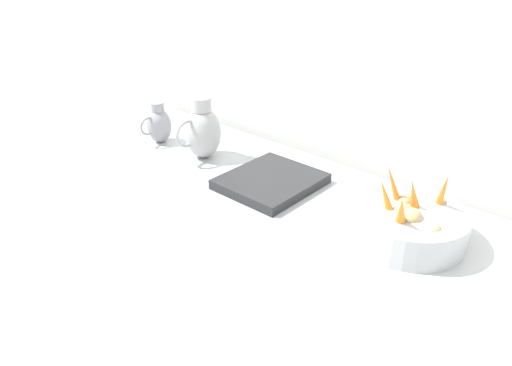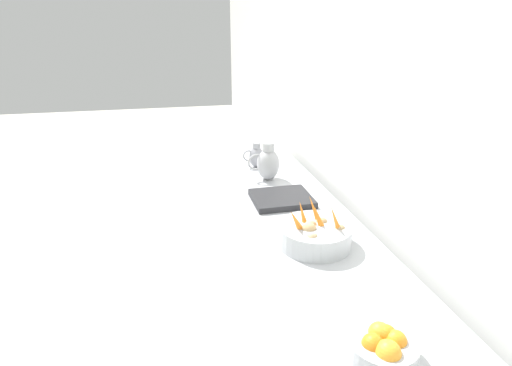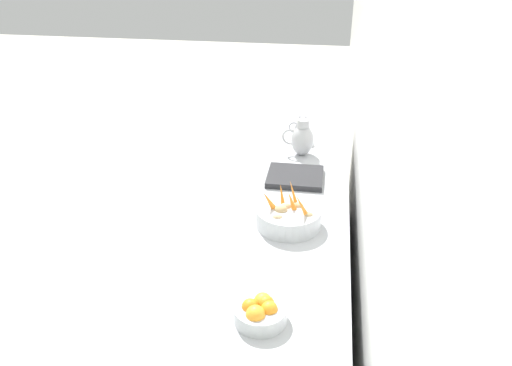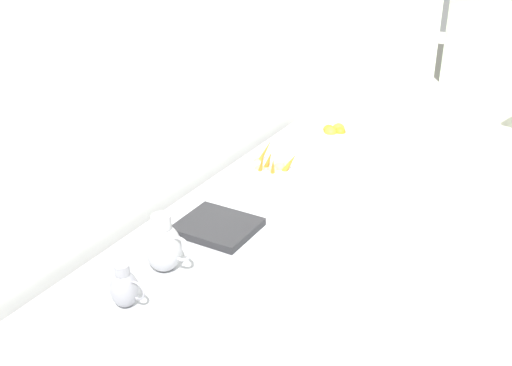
% 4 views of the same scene
% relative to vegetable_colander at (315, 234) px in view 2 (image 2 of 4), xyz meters
% --- Properties ---
extents(tile_wall_left, '(0.10, 9.43, 3.00)m').
position_rel_vegetable_colander_xyz_m(tile_wall_left, '(-0.43, 0.23, 0.57)').
color(tile_wall_left, white).
rests_on(tile_wall_left, ground_plane).
extents(prep_counter, '(0.67, 2.80, 0.87)m').
position_rel_vegetable_colander_xyz_m(prep_counter, '(0.01, -0.27, -0.49)').
color(prep_counter, '#ADAFB5').
rests_on(prep_counter, ground_plane).
extents(vegetable_colander, '(0.34, 0.34, 0.23)m').
position_rel_vegetable_colander_xyz_m(vegetable_colander, '(0.00, 0.00, 0.00)').
color(vegetable_colander, '#ADAFB5').
rests_on(vegetable_colander, prep_counter).
extents(orange_bowl, '(0.22, 0.22, 0.11)m').
position_rel_vegetable_colander_xyz_m(orange_bowl, '(0.04, 0.72, -0.01)').
color(orange_bowl, '#ADAFB5').
rests_on(orange_bowl, prep_counter).
extents(metal_pitcher_tall, '(0.21, 0.15, 0.25)m').
position_rel_vegetable_colander_xyz_m(metal_pitcher_tall, '(-0.00, -0.90, 0.06)').
color(metal_pitcher_tall, '#A3A3A8').
rests_on(metal_pitcher_tall, prep_counter).
extents(metal_pitcher_short, '(0.15, 0.11, 0.18)m').
position_rel_vegetable_colander_xyz_m(metal_pitcher_short, '(0.01, -1.17, 0.03)').
color(metal_pitcher_short, gray).
rests_on(metal_pitcher_short, prep_counter).
extents(counter_sink_basin, '(0.34, 0.30, 0.04)m').
position_rel_vegetable_colander_xyz_m(counter_sink_basin, '(0.01, -0.53, -0.04)').
color(counter_sink_basin, '#232326').
rests_on(counter_sink_basin, prep_counter).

